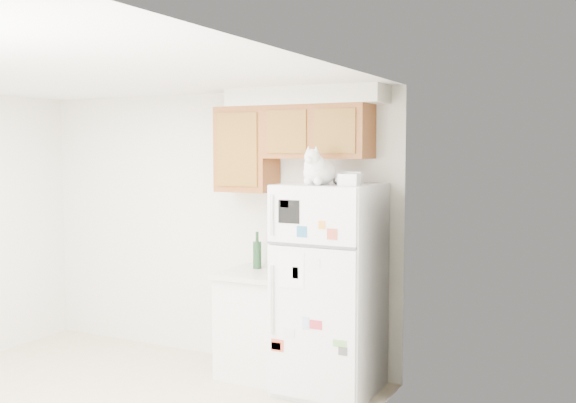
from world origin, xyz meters
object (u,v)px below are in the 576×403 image
Objects in this scene: storage_box_front at (349,180)px; bottle_green at (257,250)px; refrigerator at (329,288)px; storage_box_back at (352,177)px; cat at (318,170)px; base_counter at (260,323)px; bottle_amber at (275,254)px.

storage_box_front is 1.25m from bottle_green.
refrigerator is 0.92m from storage_box_back.
cat is 0.34m from storage_box_back.
cat reaches higher than base_counter.
storage_box_back is 1.20× the size of storage_box_front.
cat is 2.44× the size of storage_box_back.
bottle_green is 0.19m from bottle_amber.
storage_box_front is at bearing -33.70° from refrigerator.
refrigerator is 0.84m from bottle_green.
storage_box_back is 0.61× the size of bottle_amber.
bottle_green is at bearing 156.80° from storage_box_front.
bottle_green is (-1.00, 0.34, -0.66)m from storage_box_front.
refrigerator is at bearing 141.67° from storage_box_front.
base_counter is 0.62m from bottle_amber.
storage_box_front is 1.10m from bottle_amber.
cat is at bearing -101.60° from refrigerator.
bottle_green reaches higher than bottle_amber.
bottle_amber is (-0.72, 0.04, -0.68)m from storage_box_back.
storage_box_front is at bearing -18.56° from bottle_green.
storage_box_back is (0.17, 0.29, -0.07)m from cat.
refrigerator is 0.98m from cat.
refrigerator is at bearing -16.11° from bottle_amber.
cat is at bearing 176.88° from storage_box_front.
storage_box_front is 0.51× the size of bottle_amber.
storage_box_back is 0.29m from storage_box_front.
storage_box_front is (0.25, 0.01, -0.07)m from cat.
refrigerator reaches higher than base_counter.
cat reaches higher than storage_box_back.
base_counter is 6.13× the size of storage_box_front.
cat is 1.33× the size of bottle_green.
refrigerator is 0.65m from bottle_amber.
refrigerator is at bearing -13.56° from bottle_green.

